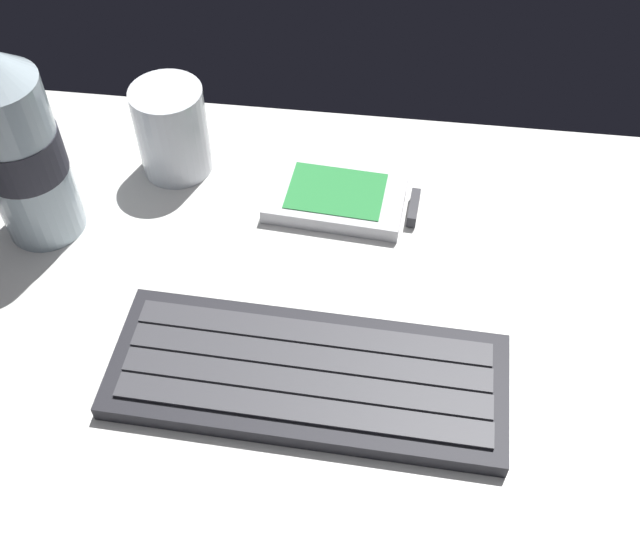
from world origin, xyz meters
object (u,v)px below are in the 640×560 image
Objects in this scene: water_bottle at (17,145)px; juice_cup at (173,133)px; keyboard at (307,376)px; handheld_device at (343,198)px.

juice_cup is at bearing 42.72° from water_bottle.
water_bottle is (-9.47, -8.74, 5.10)cm from juice_cup.
keyboard is 2.23× the size of handheld_device.
keyboard is at bearing -55.35° from juice_cup.
keyboard is at bearing -28.01° from water_bottle.
handheld_device is at bearing 12.86° from water_bottle.
handheld_device is 16.35cm from juice_cup.
handheld_device is (0.69, 18.80, -0.08)cm from keyboard.
juice_cup reaches higher than keyboard.
juice_cup is (-15.06, 21.79, 3.10)cm from keyboard.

